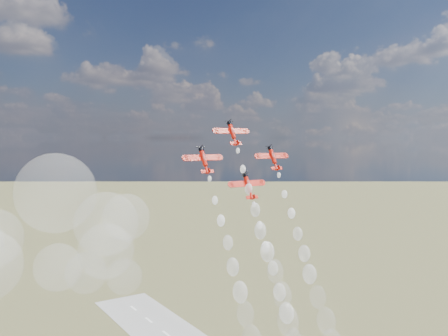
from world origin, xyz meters
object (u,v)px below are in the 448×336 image
(plane_left, at_px, (204,160))
(plane_right, at_px, (273,158))
(plane_slot, at_px, (248,186))
(plane_lead, at_px, (232,133))

(plane_left, relative_size, plane_right, 1.00)
(plane_slot, bearing_deg, plane_right, 18.28)
(plane_lead, height_order, plane_right, plane_lead)
(plane_lead, bearing_deg, plane_left, -161.72)
(plane_lead, relative_size, plane_slot, 1.00)
(plane_left, xyz_separation_m, plane_slot, (13.26, -4.38, -8.18))
(plane_slot, bearing_deg, plane_left, 161.72)
(plane_left, bearing_deg, plane_right, 0.00)
(plane_left, height_order, plane_right, same)
(plane_lead, relative_size, plane_left, 1.00)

